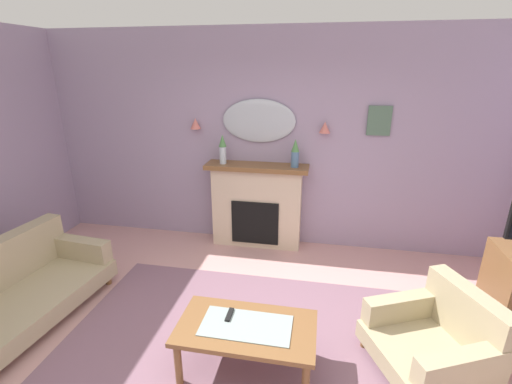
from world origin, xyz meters
The scene contains 14 objects.
floor centered at (0.00, 0.00, -0.05)m, with size 7.25×5.81×0.10m, color #C6938E.
wall_back centered at (0.00, 2.46, 1.43)m, with size 7.25×0.10×2.86m, color #9E8CA8.
patterned_rug centered at (0.00, 0.20, 0.01)m, with size 3.20×2.40×0.01m, color #7F5B6B.
fireplace centered at (-0.20, 2.23, 0.57)m, with size 1.36×0.36×1.16m.
mantel_vase_right centered at (-0.65, 2.21, 1.37)m, with size 0.10×0.10×0.39m.
mantel_vase_left centered at (0.30, 2.21, 1.34)m, with size 0.10×0.10×0.36m.
wall_mirror centered at (-0.20, 2.38, 1.71)m, with size 0.96×0.06×0.56m, color #B2BCC6.
wall_sconce_left centered at (-1.05, 2.33, 1.66)m, with size 0.14×0.14×0.14m, color #D17066.
wall_sconce_right centered at (0.65, 2.33, 1.66)m, with size 0.14×0.14×0.14m, color #D17066.
framed_picture centered at (1.30, 2.39, 1.75)m, with size 0.28×0.03×0.36m, color #4C6B56.
coffee_table centered at (0.12, 0.03, 0.38)m, with size 1.10×0.60×0.45m.
tv_remote centered at (-0.04, 0.12, 0.45)m, with size 0.04×0.16×0.02m, color black.
floral_couch centered at (-2.24, 0.23, 0.32)m, with size 1.02×1.79×0.76m.
armchair_in_corner centered at (1.64, 0.34, 0.31)m, with size 1.08×1.07×0.71m.
Camera 1 is at (0.62, -2.21, 2.37)m, focal length 24.90 mm.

